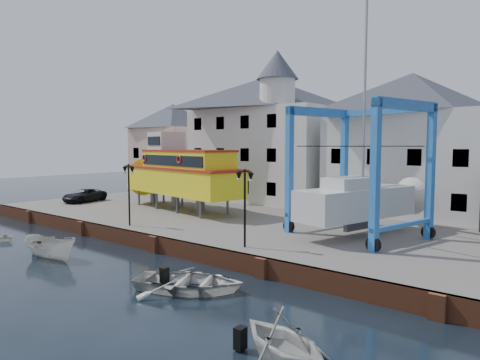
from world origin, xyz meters
The scene contains 13 objects.
ground centered at (0.00, 0.00, 0.00)m, with size 140.00×140.00×0.00m, color black.
hardstanding centered at (0.00, 11.00, 0.50)m, with size 44.00×22.00×1.00m, color #625D58.
quay_wall centered at (0.00, 0.10, 0.50)m, with size 44.00×0.47×1.00m.
building_pink centered at (-18.00, 18.00, 6.15)m, with size 8.00×7.00×10.30m.
building_white_main centered at (-4.87, 18.39, 7.34)m, with size 14.00×8.30×14.00m.
building_white_right centered at (9.00, 19.00, 6.60)m, with size 12.00×8.00×11.20m.
lamp_post_left centered at (-4.00, 1.20, 4.17)m, with size 1.12×0.32×4.20m.
lamp_post_right centered at (6.00, 1.20, 4.17)m, with size 1.12×0.32×4.20m.
tour_boat centered at (-7.45, 8.59, 4.12)m, with size 15.60×6.31×6.62m.
travel_lift centered at (9.62, 8.65, 3.52)m, with size 8.21×10.33×15.12m.
van centered at (-17.67, 6.09, 1.62)m, with size 2.05×4.45×1.24m, color black.
motorboat_a centered at (-3.52, -4.63, 0.00)m, with size 1.46×3.89×1.50m, color silver.
motorboat_b centered at (6.51, -3.50, 0.00)m, with size 3.54×4.95×1.03m, color silver.
Camera 1 is at (19.93, -16.50, 6.41)m, focal length 32.00 mm.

